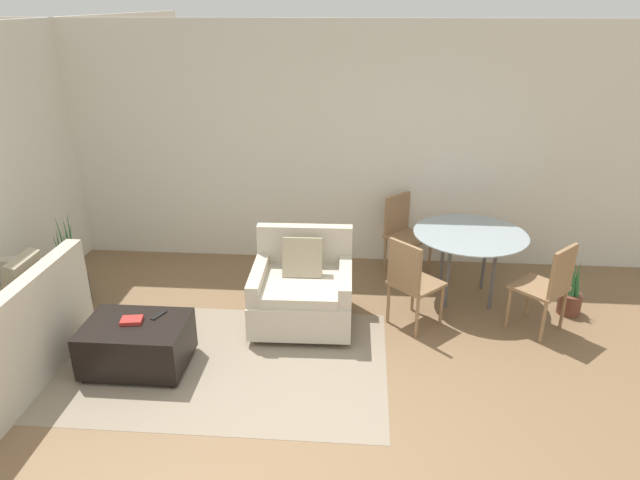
{
  "coord_description": "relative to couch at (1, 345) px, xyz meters",
  "views": [
    {
      "loc": [
        0.47,
        -3.13,
        2.92
      ],
      "look_at": [
        0.07,
        1.99,
        0.75
      ],
      "focal_mm": 32.0,
      "sensor_mm": 36.0,
      "label": 1
    }
  ],
  "objects": [
    {
      "name": "dining_chair_near_right",
      "position": [
        4.65,
        1.09,
        0.19
      ],
      "size": [
        0.59,
        0.59,
        0.9
      ],
      "color": "#93704C",
      "rests_on": "ground_plane"
    },
    {
      "name": "couch",
      "position": [
        0.0,
        0.0,
        0.0
      ],
      "size": [
        0.82,
        1.73,
        0.94
      ],
      "color": "beige",
      "rests_on": "ground_plane"
    },
    {
      "name": "potted_plant_small",
      "position": [
        5.02,
        1.47,
        -0.14
      ],
      "size": [
        0.22,
        0.22,
        0.6
      ],
      "color": "brown",
      "rests_on": "ground_plane"
    },
    {
      "name": "ground_plane",
      "position": [
        2.43,
        -0.6,
        -0.33
      ],
      "size": [
        20.0,
        20.0,
        0.0
      ],
      "primitive_type": "plane",
      "color": "brown"
    },
    {
      "name": "area_rug",
      "position": [
        1.7,
        0.36,
        -0.32
      ],
      "size": [
        2.92,
        1.82,
        0.01
      ],
      "color": "gray",
      "rests_on": "ground_plane"
    },
    {
      "name": "dining_table",
      "position": [
        4.02,
        1.72,
        0.33
      ],
      "size": [
        1.15,
        1.15,
        0.74
      ],
      "color": "#99A8AD",
      "rests_on": "ground_plane"
    },
    {
      "name": "wall_back",
      "position": [
        2.43,
        2.66,
        1.05
      ],
      "size": [
        12.0,
        0.06,
        2.75
      ],
      "color": "silver",
      "rests_on": "ground_plane"
    },
    {
      "name": "dining_chair_near_left",
      "position": [
        3.38,
        1.09,
        0.19
      ],
      "size": [
        0.59,
        0.59,
        0.9
      ],
      "color": "#93704C",
      "rests_on": "ground_plane"
    },
    {
      "name": "book_stack",
      "position": [
        1.01,
        0.27,
        0.11
      ],
      "size": [
        0.19,
        0.16,
        0.03
      ],
      "color": "#B72D28",
      "rests_on": "ottoman"
    },
    {
      "name": "ottoman",
      "position": [
        1.04,
        0.25,
        -0.1
      ],
      "size": [
        0.85,
        0.61,
        0.42
      ],
      "color": "black",
      "rests_on": "ground_plane"
    },
    {
      "name": "armchair",
      "position": [
        2.36,
        1.11,
        0.01
      ],
      "size": [
        0.97,
        0.93,
        0.87
      ],
      "color": "beige",
      "rests_on": "ground_plane"
    },
    {
      "name": "potted_plant",
      "position": [
        -0.04,
        1.29,
        -0.07
      ],
      "size": [
        0.32,
        0.32,
        1.03
      ],
      "color": "#333338",
      "rests_on": "ground_plane"
    },
    {
      "name": "dining_chair_far_left",
      "position": [
        3.38,
        2.35,
        0.19
      ],
      "size": [
        0.59,
        0.59,
        0.9
      ],
      "color": "#93704C",
      "rests_on": "ground_plane"
    },
    {
      "name": "tv_remote_primary",
      "position": [
        1.2,
        0.39,
        0.1
      ],
      "size": [
        0.11,
        0.17,
        0.01
      ],
      "color": "black",
      "rests_on": "ottoman"
    }
  ]
}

